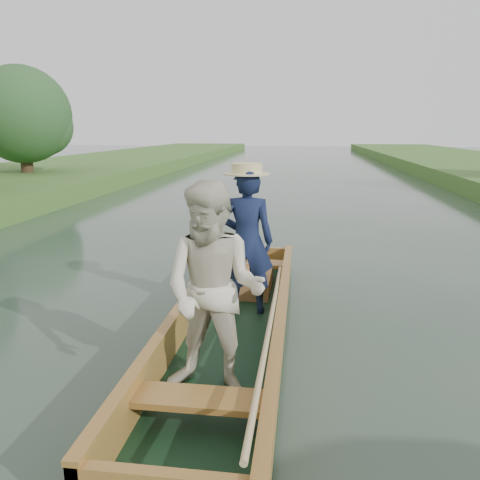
# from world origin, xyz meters

# --- Properties ---
(ground) EXTENTS (120.00, 120.00, 0.00)m
(ground) POSITION_xyz_m (0.00, 0.00, 0.00)
(ground) COLOR #283D30
(ground) RESTS_ON ground
(trees_far) EXTENTS (22.86, 9.29, 4.55)m
(trees_far) POSITION_xyz_m (-3.91, 9.91, 2.64)
(trees_far) COLOR #47331E
(trees_far) RESTS_ON ground
(punt) EXTENTS (1.12, 5.00, 1.80)m
(punt) POSITION_xyz_m (0.02, -0.21, 0.62)
(punt) COLOR black
(punt) RESTS_ON ground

